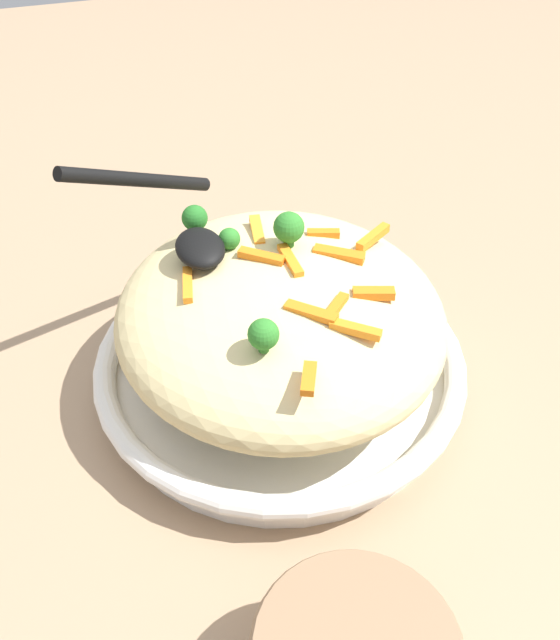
# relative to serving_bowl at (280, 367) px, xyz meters

# --- Properties ---
(ground_plane) EXTENTS (2.40, 2.40, 0.00)m
(ground_plane) POSITION_rel_serving_bowl_xyz_m (0.00, 0.00, -0.02)
(ground_plane) COLOR #9E7F60
(serving_bowl) EXTENTS (0.33, 0.33, 0.04)m
(serving_bowl) POSITION_rel_serving_bowl_xyz_m (0.00, 0.00, 0.00)
(serving_bowl) COLOR white
(serving_bowl) RESTS_ON ground_plane
(pasta_mound) EXTENTS (0.29, 0.28, 0.09)m
(pasta_mound) POSITION_rel_serving_bowl_xyz_m (0.00, 0.00, 0.06)
(pasta_mound) COLOR #DBC689
(pasta_mound) RESTS_ON serving_bowl
(carrot_piece_0) EXTENTS (0.04, 0.02, 0.01)m
(carrot_piece_0) POSITION_rel_serving_bowl_xyz_m (-0.01, -0.07, 0.10)
(carrot_piece_0) COLOR orange
(carrot_piece_0) RESTS_ON pasta_mound
(carrot_piece_1) EXTENTS (0.02, 0.03, 0.01)m
(carrot_piece_1) POSITION_rel_serving_bowl_xyz_m (-0.04, 0.05, 0.10)
(carrot_piece_1) COLOR orange
(carrot_piece_1) RESTS_ON pasta_mound
(carrot_piece_2) EXTENTS (0.04, 0.02, 0.01)m
(carrot_piece_2) POSITION_rel_serving_bowl_xyz_m (-0.06, -0.00, 0.11)
(carrot_piece_2) COLOR orange
(carrot_piece_2) RESTS_ON pasta_mound
(carrot_piece_3) EXTENTS (0.03, 0.04, 0.01)m
(carrot_piece_3) POSITION_rel_serving_bowl_xyz_m (-0.02, 0.09, 0.10)
(carrot_piece_3) COLOR orange
(carrot_piece_3) RESTS_ON pasta_mound
(carrot_piece_4) EXTENTS (0.04, 0.01, 0.01)m
(carrot_piece_4) POSITION_rel_serving_bowl_xyz_m (-0.01, 0.01, 0.11)
(carrot_piece_4) COLOR orange
(carrot_piece_4) RESTS_ON pasta_mound
(carrot_piece_5) EXTENTS (0.03, 0.04, 0.01)m
(carrot_piece_5) POSITION_rel_serving_bowl_xyz_m (-0.02, -0.01, 0.11)
(carrot_piece_5) COLOR orange
(carrot_piece_5) RESTS_ON pasta_mound
(carrot_piece_6) EXTENTS (0.03, 0.04, 0.01)m
(carrot_piece_6) POSITION_rel_serving_bowl_xyz_m (-0.01, 0.05, 0.11)
(carrot_piece_6) COLOR orange
(carrot_piece_6) RESTS_ON pasta_mound
(carrot_piece_7) EXTENTS (0.03, 0.03, 0.01)m
(carrot_piece_7) POSITION_rel_serving_bowl_xyz_m (0.08, 0.03, 0.10)
(carrot_piece_7) COLOR orange
(carrot_piece_7) RESTS_ON pasta_mound
(carrot_piece_8) EXTENTS (0.04, 0.04, 0.01)m
(carrot_piece_8) POSITION_rel_serving_bowl_xyz_m (0.05, 0.01, 0.11)
(carrot_piece_8) COLOR orange
(carrot_piece_8) RESTS_ON pasta_mound
(carrot_piece_9) EXTENTS (0.02, 0.03, 0.01)m
(carrot_piece_9) POSITION_rel_serving_bowl_xyz_m (0.05, 0.06, 0.10)
(carrot_piece_9) COLOR orange
(carrot_piece_9) RESTS_ON pasta_mound
(carrot_piece_10) EXTENTS (0.03, 0.02, 0.01)m
(carrot_piece_10) POSITION_rel_serving_bowl_xyz_m (0.12, -0.02, 0.10)
(carrot_piece_10) COLOR orange
(carrot_piece_10) RESTS_ON pasta_mound
(carrot_piece_11) EXTENTS (0.02, 0.02, 0.01)m
(carrot_piece_11) POSITION_rel_serving_bowl_xyz_m (0.05, 0.03, 0.11)
(carrot_piece_11) COLOR orange
(carrot_piece_11) RESTS_ON pasta_mound
(broccoli_floret_0) EXTENTS (0.03, 0.03, 0.03)m
(broccoli_floret_0) POSITION_rel_serving_bowl_xyz_m (-0.03, 0.02, 0.12)
(broccoli_floret_0) COLOR #296820
(broccoli_floret_0) RESTS_ON pasta_mound
(broccoli_floret_1) EXTENTS (0.02, 0.02, 0.03)m
(broccoli_floret_1) POSITION_rel_serving_bowl_xyz_m (-0.08, -0.05, 0.12)
(broccoli_floret_1) COLOR #205B1C
(broccoli_floret_1) RESTS_ON pasta_mound
(broccoli_floret_2) EXTENTS (0.02, 0.02, 0.03)m
(broccoli_floret_2) POSITION_rel_serving_bowl_xyz_m (0.08, -0.04, 0.12)
(broccoli_floret_2) COLOR #296820
(broccoli_floret_2) RESTS_ON pasta_mound
(broccoli_floret_3) EXTENTS (0.02, 0.02, 0.02)m
(broccoli_floret_3) POSITION_rel_serving_bowl_xyz_m (-0.05, -0.03, 0.11)
(broccoli_floret_3) COLOR #296820
(broccoli_floret_3) RESTS_ON pasta_mound
(serving_spoon) EXTENTS (0.13, 0.14, 0.08)m
(serving_spoon) POSITION_rel_serving_bowl_xyz_m (-0.06, -0.07, 0.13)
(serving_spoon) COLOR black
(serving_spoon) RESTS_ON pasta_mound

